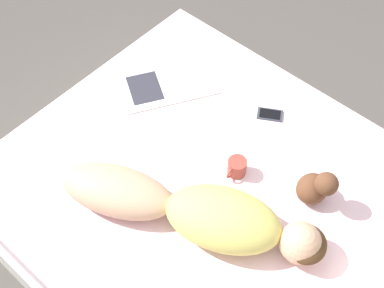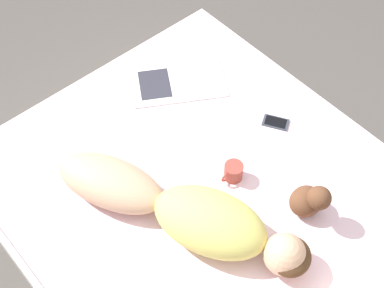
{
  "view_description": "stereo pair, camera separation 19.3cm",
  "coord_description": "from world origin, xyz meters",
  "px_view_note": "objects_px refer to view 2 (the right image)",
  "views": [
    {
      "loc": [
        1.07,
        0.72,
        2.66
      ],
      "look_at": [
        -0.09,
        -0.32,
        0.53
      ],
      "focal_mm": 50.0,
      "sensor_mm": 36.0,
      "label": 1
    },
    {
      "loc": [
        0.93,
        0.85,
        2.66
      ],
      "look_at": [
        -0.09,
        -0.32,
        0.53
      ],
      "focal_mm": 50.0,
      "sensor_mm": 36.0,
      "label": 2
    }
  ],
  "objects_px": {
    "open_magazine": "(177,82)",
    "person": "(185,212)",
    "cell_phone": "(276,122)",
    "coffee_mug": "(233,171)"
  },
  "relations": [
    {
      "from": "open_magazine",
      "to": "coffee_mug",
      "type": "distance_m",
      "value": 0.68
    },
    {
      "from": "person",
      "to": "cell_phone",
      "type": "xyz_separation_m",
      "value": [
        -0.73,
        -0.13,
        -0.09
      ]
    },
    {
      "from": "open_magazine",
      "to": "person",
      "type": "bearing_deg",
      "value": 83.56
    },
    {
      "from": "open_magazine",
      "to": "cell_phone",
      "type": "xyz_separation_m",
      "value": [
        -0.2,
        0.56,
        0.0
      ]
    },
    {
      "from": "coffee_mug",
      "to": "person",
      "type": "bearing_deg",
      "value": 6.15
    },
    {
      "from": "person",
      "to": "coffee_mug",
      "type": "xyz_separation_m",
      "value": [
        -0.34,
        -0.04,
        -0.05
      ]
    },
    {
      "from": "open_magazine",
      "to": "cell_phone",
      "type": "distance_m",
      "value": 0.59
    },
    {
      "from": "coffee_mug",
      "to": "cell_phone",
      "type": "relative_size",
      "value": 0.8
    },
    {
      "from": "person",
      "to": "open_magazine",
      "type": "height_order",
      "value": "person"
    },
    {
      "from": "cell_phone",
      "to": "coffee_mug",
      "type": "bearing_deg",
      "value": -17.82
    }
  ]
}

